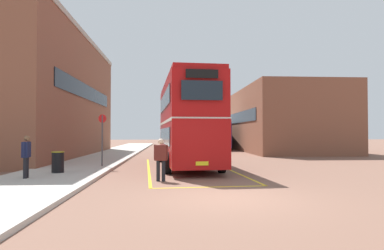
{
  "coord_description": "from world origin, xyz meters",
  "views": [
    {
      "loc": [
        -1.61,
        -9.55,
        1.87
      ],
      "look_at": [
        -0.31,
        10.86,
        2.35
      ],
      "focal_mm": 31.31,
      "sensor_mm": 36.0,
      "label": 1
    }
  ],
  "objects": [
    {
      "name": "single_deck_bus",
      "position": [
        3.82,
        28.81,
        1.64
      ],
      "size": [
        3.16,
        9.48,
        3.02
      ],
      "color": "black",
      "rests_on": "ground"
    },
    {
      "name": "bay_marking_yellow",
      "position": [
        -0.66,
        7.16,
        0.0
      ],
      "size": [
        5.08,
        12.58,
        0.01
      ],
      "color": "gold",
      "rests_on": "ground"
    },
    {
      "name": "bus_stop_sign",
      "position": [
        -5.2,
        8.26,
        1.76
      ],
      "size": [
        0.43,
        0.15,
        2.7
      ],
      "color": "#4C4C51",
      "rests_on": "sidewalk_left"
    },
    {
      "name": "pedestrian_waiting_near",
      "position": [
        -7.13,
        3.62,
        1.07
      ],
      "size": [
        0.27,
        0.55,
        1.63
      ],
      "color": "black",
      "rests_on": "sidewalk_left"
    },
    {
      "name": "litter_bin",
      "position": [
        -6.52,
        5.38,
        0.6
      ],
      "size": [
        0.55,
        0.55,
        0.92
      ],
      "color": "black",
      "rests_on": "sidewalk_left"
    },
    {
      "name": "brick_building_left",
      "position": [
        -11.27,
        17.03,
        4.74
      ],
      "size": [
        6.46,
        20.17,
        9.47
      ],
      "color": "brown",
      "rests_on": "ground"
    },
    {
      "name": "double_decker_bus",
      "position": [
        -0.73,
        9.07,
        2.51
      ],
      "size": [
        3.35,
        10.43,
        4.75
      ],
      "color": "black",
      "rests_on": "ground"
    },
    {
      "name": "pedestrian_boarding",
      "position": [
        -1.99,
        3.44,
        0.94
      ],
      "size": [
        0.55,
        0.31,
        1.64
      ],
      "color": "black",
      "rests_on": "ground"
    },
    {
      "name": "depot_building_right",
      "position": [
        9.74,
        23.73,
        3.14
      ],
      "size": [
        8.54,
        15.58,
        6.28
      ],
      "color": "brown",
      "rests_on": "ground"
    },
    {
      "name": "sidewalk_left",
      "position": [
        -6.5,
        16.8,
        0.07
      ],
      "size": [
        4.0,
        57.6,
        0.14
      ],
      "primitive_type": "cube",
      "color": "#B2ADA3",
      "rests_on": "ground"
    },
    {
      "name": "ground_plane",
      "position": [
        0.0,
        14.4,
        0.0
      ],
      "size": [
        135.6,
        135.6,
        0.0
      ],
      "primitive_type": "plane",
      "color": "brown"
    }
  ]
}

